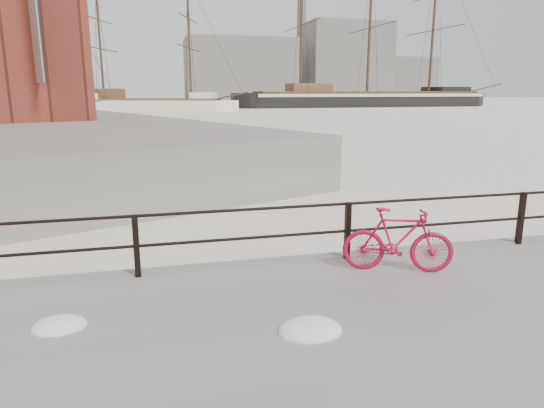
{
  "coord_description": "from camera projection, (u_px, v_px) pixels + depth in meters",
  "views": [
    {
      "loc": [
        -6.67,
        -7.59,
        3.2
      ],
      "look_at": [
        -4.43,
        1.5,
        1.0
      ],
      "focal_mm": 32.0,
      "sensor_mm": 36.0,
      "label": 1
    }
  ],
  "objects": [
    {
      "name": "industrial_east",
      "position": [
        400.0,
        79.0,
        167.83
      ],
      "size": [
        20.0,
        16.0,
        14.0
      ],
      "primitive_type": "cube",
      "color": "gray",
      "rests_on": "ground"
    },
    {
      "name": "schooner_mid",
      "position": [
        148.0,
        111.0,
        77.15
      ],
      "size": [
        33.7,
        22.42,
        22.19
      ],
      "primitive_type": null,
      "rotation": [
        0.0,
        0.0,
        -0.33
      ],
      "color": "silver",
      "rests_on": "ground"
    },
    {
      "name": "schooner_left",
      "position": [
        44.0,
        113.0,
        71.08
      ],
      "size": [
        23.52,
        16.38,
        16.61
      ],
      "primitive_type": null,
      "rotation": [
        0.0,
        0.0,
        0.34
      ],
      "color": "beige",
      "rests_on": "ground"
    },
    {
      "name": "ground",
      "position": [
        510.0,
        258.0,
        9.46
      ],
      "size": [
        400.0,
        400.0,
        0.0
      ],
      "primitive_type": "plane",
      "color": "white",
      "rests_on": "ground"
    },
    {
      "name": "smokestack",
      "position": [
        301.0,
        31.0,
        156.0
      ],
      "size": [
        2.8,
        2.8,
        44.0
      ],
      "primitive_type": "cylinder",
      "color": "gray",
      "rests_on": "ground"
    },
    {
      "name": "industrial_west",
      "position": [
        240.0,
        70.0,
        144.39
      ],
      "size": [
        32.0,
        18.0,
        18.0
      ],
      "primitive_type": "cube",
      "color": "gray",
      "rests_on": "ground"
    },
    {
      "name": "guardrail",
      "position": [
        521.0,
        218.0,
        9.12
      ],
      "size": [
        28.0,
        0.1,
        1.0
      ],
      "primitive_type": null,
      "color": "black",
      "rests_on": "promenade"
    },
    {
      "name": "barque_black",
      "position": [
        366.0,
        107.0,
        97.67
      ],
      "size": [
        62.66,
        22.27,
        34.96
      ],
      "primitive_type": null,
      "rotation": [
        0.0,
        0.0,
        0.03
      ],
      "color": "black",
      "rests_on": "ground"
    },
    {
      "name": "industrial_mid",
      "position": [
        344.0,
        62.0,
        156.59
      ],
      "size": [
        26.0,
        20.0,
        24.0
      ],
      "primitive_type": "cube",
      "color": "gray",
      "rests_on": "ground"
    },
    {
      "name": "bicycle",
      "position": [
        398.0,
        240.0,
        7.72
      ],
      "size": [
        1.71,
        0.87,
        1.05
      ],
      "primitive_type": "imported",
      "rotation": [
        0.0,
        0.0,
        -0.37
      ],
      "color": "#A90B2E",
      "rests_on": "promenade"
    }
  ]
}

